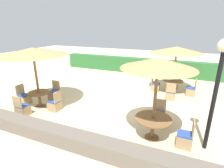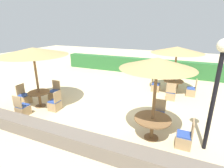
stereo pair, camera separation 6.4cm
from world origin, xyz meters
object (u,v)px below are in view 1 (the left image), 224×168
round_table_front_right (153,122)px  patio_chair_back_right_south (170,95)px  patio_chair_front_left_south (23,110)px  parasol_back_right (177,50)px  patio_chair_front_right_north (158,117)px  parasol_front_right (158,64)px  round_table_front_left (39,96)px  patio_chair_back_right_north (174,83)px  patio_chair_front_left_east (55,105)px  parasol_front_left (33,52)px  patio_chair_back_right_west (155,86)px  lamp_post (219,75)px  patio_chair_front_left_west (24,98)px  patio_chair_back_right_east (191,91)px  round_table_back_right (173,83)px  patio_chair_front_right_east (185,139)px  patio_chair_front_left_north (54,94)px

round_table_front_right → patio_chair_back_right_south: bearing=85.9°
patio_chair_front_left_south → parasol_back_right: bearing=42.9°
patio_chair_front_right_north → patio_chair_front_left_south: same height
parasol_front_right → round_table_front_left: size_ratio=2.82×
parasol_front_right → patio_chair_back_right_north: bearing=87.1°
parasol_front_right → round_table_front_right: (0.00, 0.00, -1.94)m
round_table_front_right → patio_chair_front_left_east: size_ratio=1.29×
parasol_front_left → patio_chair_front_left_south: parasol_front_left is taller
parasol_front_right → patio_chair_front_left_east: bearing=175.2°
patio_chair_back_right_west → lamp_post: bearing=27.3°
patio_chair_front_left_west → patio_chair_front_right_north: bearing=96.2°
patio_chair_back_right_north → parasol_front_left: bearing=43.3°
lamp_post → patio_chair_front_left_west: size_ratio=3.57×
round_table_front_right → patio_chair_back_right_east: (1.22, 4.60, -0.35)m
patio_chair_front_right_north → patio_chair_back_right_north: 4.60m
round_table_front_right → patio_chair_front_right_north: patio_chair_front_right_north is taller
round_table_back_right → parasol_front_left: bearing=-142.6°
patio_chair_front_right_east → patio_chair_front_left_west: (-7.27, 0.41, 0.00)m
patio_chair_back_right_south → patio_chair_back_right_north: size_ratio=1.00×
patio_chair_back_right_south → round_table_front_left: bearing=-149.8°
patio_chair_front_right_east → patio_chair_back_right_east: (0.21, 4.63, 0.00)m
patio_chair_front_right_east → round_table_back_right: size_ratio=0.86×
patio_chair_back_right_west → patio_chair_back_right_north: 1.44m
patio_chair_back_right_west → parasol_front_right: bearing=8.5°
patio_chair_front_right_east → patio_chair_back_right_west: 4.92m
patio_chair_front_left_south → patio_chair_back_right_north: size_ratio=1.00×
patio_chair_front_left_north → patio_chair_back_right_west: bearing=-145.2°
patio_chair_front_left_north → patio_chair_front_left_west: bearing=46.4°
patio_chair_front_right_east → round_table_front_left: (-6.30, 0.43, 0.28)m
lamp_post → patio_chair_front_right_east: (-0.60, -0.16, -2.09)m
patio_chair_front_left_south → round_table_front_right: bearing=5.8°
parasol_front_right → patio_chair_front_right_east: 2.51m
patio_chair_front_right_north → patio_chair_front_left_east: bearing=8.8°
parasol_front_right → patio_chair_front_left_south: 5.82m
patio_chair_front_left_east → round_table_back_right: (4.64, 4.27, 0.31)m
patio_chair_back_right_north → patio_chair_back_right_west: bearing=47.5°
parasol_back_right → patio_chair_back_right_south: (-0.00, -1.02, -2.14)m
patio_chair_front_left_south → patio_chair_front_left_west: (-0.94, 0.91, 0.00)m
lamp_post → parasol_back_right: lamp_post is taller
parasol_front_left → patio_chair_front_left_west: 2.50m
parasol_front_left → patio_chair_front_left_west: size_ratio=3.19×
patio_chair_front_right_north → patio_chair_back_right_south: size_ratio=1.00×
parasol_front_right → patio_chair_back_right_east: 5.29m
parasol_front_left → patio_chair_front_left_east: (0.91, -0.03, -2.30)m
round_table_front_right → patio_chair_front_left_north: bearing=165.2°
patio_chair_front_left_west → patio_chair_back_right_east: same height
patio_chair_front_right_east → patio_chair_back_right_east: size_ratio=1.00×
patio_chair_front_right_north → parasol_front_left: size_ratio=0.31×
patio_chair_front_left_south → patio_chair_back_right_south: size_ratio=1.00×
patio_chair_front_left_north → round_table_back_right: patio_chair_front_left_north is taller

